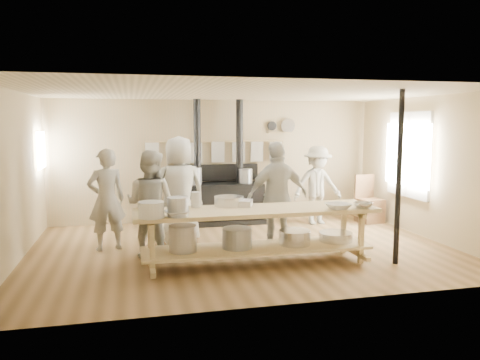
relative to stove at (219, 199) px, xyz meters
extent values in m
plane|color=brown|center=(0.01, -2.12, -0.52)|extent=(7.00, 7.00, 0.00)
plane|color=tan|center=(0.01, 0.38, 0.78)|extent=(7.00, 0.00, 7.00)
plane|color=tan|center=(0.01, -4.62, 0.78)|extent=(7.00, 0.00, 7.00)
plane|color=tan|center=(-3.49, -2.12, 0.78)|extent=(0.00, 5.00, 5.00)
plane|color=tan|center=(3.51, -2.12, 0.78)|extent=(0.00, 5.00, 5.00)
plane|color=#BBAF8B|center=(0.01, -2.12, 2.08)|extent=(7.00, 7.00, 0.00)
cube|color=beige|center=(3.48, -1.52, 0.98)|extent=(0.06, 1.35, 1.65)
plane|color=white|center=(3.44, -1.52, 0.98)|extent=(0.00, 1.50, 1.50)
cube|color=beige|center=(3.43, -1.52, 0.98)|extent=(0.02, 0.03, 1.50)
plane|color=white|center=(-3.44, -0.12, 1.08)|extent=(0.00, 0.90, 0.90)
cube|color=black|center=(0.01, -0.02, -0.10)|extent=(1.80, 0.70, 0.85)
cube|color=black|center=(0.01, -0.02, -0.47)|extent=(1.90, 0.75, 0.10)
cube|color=black|center=(0.01, 0.28, 0.53)|extent=(1.80, 0.12, 0.35)
cylinder|color=black|center=(-0.44, 0.03, 1.20)|extent=(0.15, 0.15, 1.75)
cylinder|color=black|center=(0.46, 0.03, 1.20)|extent=(0.15, 0.15, 1.75)
cylinder|color=#B2B2B7|center=(-0.54, -0.02, 0.50)|extent=(0.36, 0.36, 0.34)
cylinder|color=gray|center=(0.56, -0.07, 0.48)|extent=(0.30, 0.30, 0.30)
cylinder|color=tan|center=(0.01, 0.28, 1.20)|extent=(3.00, 0.04, 0.04)
cube|color=beige|center=(-1.34, 0.28, 0.98)|extent=(0.28, 0.01, 0.46)
cube|color=beige|center=(-0.89, 0.28, 0.98)|extent=(0.28, 0.01, 0.46)
cube|color=beige|center=(-0.44, 0.28, 0.98)|extent=(0.28, 0.01, 0.46)
cube|color=beige|center=(0.01, 0.28, 0.98)|extent=(0.28, 0.01, 0.46)
cube|color=beige|center=(0.46, 0.28, 0.98)|extent=(0.28, 0.01, 0.46)
cube|color=beige|center=(0.91, 0.28, 0.98)|extent=(0.28, 0.01, 0.46)
cube|color=beige|center=(1.36, 0.28, 0.98)|extent=(0.28, 0.01, 0.46)
cube|color=tan|center=(1.41, 0.30, 1.38)|extent=(0.50, 0.14, 0.03)
cylinder|color=black|center=(1.26, 0.32, 1.53)|extent=(0.20, 0.04, 0.20)
cylinder|color=silver|center=(1.63, 0.32, 1.53)|extent=(0.32, 0.03, 0.32)
cube|color=tan|center=(0.01, -3.02, 0.30)|extent=(3.60, 0.90, 0.06)
cube|color=tan|center=(0.01, -3.02, -0.27)|extent=(3.40, 0.80, 0.04)
cube|color=tan|center=(0.01, -3.02, -0.32)|extent=(3.30, 0.06, 0.06)
cube|color=tan|center=(-1.54, -3.32, -0.10)|extent=(0.07, 0.07, 0.85)
cube|color=tan|center=(-1.54, -2.72, -0.10)|extent=(0.07, 0.07, 0.85)
cube|color=tan|center=(1.56, -3.32, -0.10)|extent=(0.07, 0.07, 0.85)
cube|color=tan|center=(1.56, -2.72, -0.10)|extent=(0.07, 0.07, 0.85)
cylinder|color=#B2B2B7|center=(-1.09, -3.02, -0.06)|extent=(0.40, 0.40, 0.38)
cylinder|color=gray|center=(-0.29, -3.02, -0.10)|extent=(0.44, 0.44, 0.30)
cylinder|color=silver|center=(0.61, -3.02, -0.14)|extent=(0.48, 0.48, 0.22)
cylinder|color=silver|center=(1.31, -3.02, -0.18)|extent=(0.52, 0.52, 0.14)
cylinder|color=black|center=(2.06, -3.47, 0.78)|extent=(0.08, 0.08, 2.60)
imported|color=#A7A594|center=(-2.20, -1.65, 0.33)|extent=(0.70, 0.55, 1.70)
imported|color=#A7A594|center=(-1.52, -2.25, 0.32)|extent=(1.03, 0.96, 1.69)
imported|color=#A7A594|center=(-0.98, -1.48, 0.42)|extent=(1.01, 0.74, 1.89)
imported|color=#A7A594|center=(0.54, -2.35, 0.39)|extent=(1.11, 0.58, 1.82)
imported|color=#A7A594|center=(1.99, -0.56, 0.30)|extent=(1.09, 0.66, 1.64)
cube|color=brown|center=(3.16, -0.65, -0.27)|extent=(0.53, 0.53, 0.50)
cube|color=brown|center=(3.13, -0.44, 0.21)|extent=(0.47, 0.11, 0.56)
imported|color=silver|center=(-1.20, -3.35, 0.37)|extent=(0.36, 0.36, 0.08)
imported|color=silver|center=(-1.54, -2.69, 0.38)|extent=(0.44, 0.44, 0.10)
imported|color=silver|center=(1.16, -3.35, 0.37)|extent=(0.40, 0.40, 0.09)
imported|color=silver|center=(1.56, -3.35, 0.37)|extent=(0.30, 0.30, 0.09)
cube|color=#B2B2B7|center=(-0.21, -2.74, 0.38)|extent=(0.49, 0.42, 0.09)
cylinder|color=silver|center=(-0.35, -2.69, 0.40)|extent=(0.45, 0.45, 0.14)
cylinder|color=gray|center=(-1.19, -3.35, 0.46)|extent=(0.37, 0.37, 0.27)
cylinder|color=silver|center=(-1.54, -3.35, 0.44)|extent=(0.36, 0.36, 0.22)
cylinder|color=silver|center=(-0.86, -2.69, 0.44)|extent=(0.18, 0.18, 0.23)
camera|label=1|loc=(-1.79, -9.60, 1.58)|focal=35.00mm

